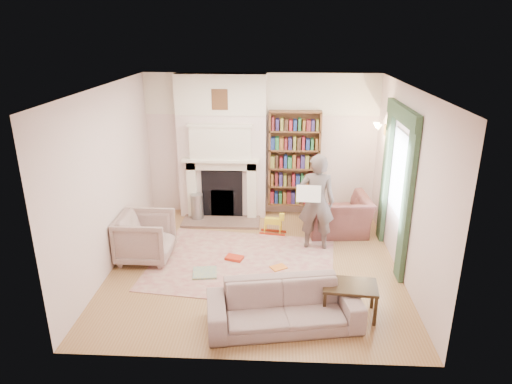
# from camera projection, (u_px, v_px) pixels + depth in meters

# --- Properties ---
(floor) EXTENTS (4.50, 4.50, 0.00)m
(floor) POSITION_uv_depth(u_px,v_px,m) (255.00, 264.00, 7.35)
(floor) COLOR #91623A
(floor) RESTS_ON ground
(ceiling) EXTENTS (4.50, 4.50, 0.00)m
(ceiling) POSITION_uv_depth(u_px,v_px,m) (255.00, 88.00, 6.39)
(ceiling) COLOR white
(ceiling) RESTS_ON wall_back
(wall_back) EXTENTS (4.50, 0.00, 4.50)m
(wall_back) POSITION_uv_depth(u_px,v_px,m) (261.00, 146.00, 8.98)
(wall_back) COLOR silver
(wall_back) RESTS_ON floor
(wall_front) EXTENTS (4.50, 0.00, 4.50)m
(wall_front) POSITION_uv_depth(u_px,v_px,m) (244.00, 251.00, 4.76)
(wall_front) COLOR silver
(wall_front) RESTS_ON floor
(wall_left) EXTENTS (0.00, 4.50, 4.50)m
(wall_left) POSITION_uv_depth(u_px,v_px,m) (109.00, 180.00, 6.98)
(wall_left) COLOR silver
(wall_left) RESTS_ON floor
(wall_right) EXTENTS (0.00, 4.50, 4.50)m
(wall_right) POSITION_uv_depth(u_px,v_px,m) (406.00, 185.00, 6.76)
(wall_right) COLOR silver
(wall_right) RESTS_ON floor
(fireplace) EXTENTS (1.70, 0.58, 2.80)m
(fireplace) POSITION_uv_depth(u_px,v_px,m) (222.00, 148.00, 8.83)
(fireplace) COLOR silver
(fireplace) RESTS_ON floor
(bookcase) EXTENTS (1.00, 0.24, 1.85)m
(bookcase) POSITION_uv_depth(u_px,v_px,m) (294.00, 159.00, 8.90)
(bookcase) COLOR brown
(bookcase) RESTS_ON floor
(window) EXTENTS (0.02, 0.90, 1.30)m
(window) POSITION_uv_depth(u_px,v_px,m) (399.00, 173.00, 7.12)
(window) COLOR silver
(window) RESTS_ON wall_right
(curtain_left) EXTENTS (0.07, 0.32, 2.40)m
(curtain_left) POSITION_uv_depth(u_px,v_px,m) (407.00, 204.00, 6.55)
(curtain_left) COLOR #334D31
(curtain_left) RESTS_ON floor
(curtain_right) EXTENTS (0.07, 0.32, 2.40)m
(curtain_right) POSITION_uv_depth(u_px,v_px,m) (386.00, 175.00, 7.86)
(curtain_right) COLOR #334D31
(curtain_right) RESTS_ON floor
(pelmet) EXTENTS (0.09, 1.70, 0.24)m
(pelmet) POSITION_uv_depth(u_px,v_px,m) (403.00, 114.00, 6.81)
(pelmet) COLOR #334D31
(pelmet) RESTS_ON wall_right
(wall_sconce) EXTENTS (0.20, 0.24, 0.24)m
(wall_sconce) POSITION_uv_depth(u_px,v_px,m) (375.00, 130.00, 8.01)
(wall_sconce) COLOR gold
(wall_sconce) RESTS_ON wall_right
(rug) EXTENTS (3.14, 2.55, 0.01)m
(rug) POSITION_uv_depth(u_px,v_px,m) (242.00, 263.00, 7.38)
(rug) COLOR #BFB290
(rug) RESTS_ON floor
(armchair_reading) EXTENTS (1.20, 1.08, 0.72)m
(armchair_reading) POSITION_uv_depth(u_px,v_px,m) (338.00, 215.00, 8.34)
(armchair_reading) COLOR #4E2A29
(armchair_reading) RESTS_ON floor
(armchair_left) EXTENTS (0.86, 0.83, 0.77)m
(armchair_left) POSITION_uv_depth(u_px,v_px,m) (145.00, 237.00, 7.40)
(armchair_left) COLOR #BCB19B
(armchair_left) RESTS_ON floor
(sofa) EXTENTS (2.03, 1.07, 0.56)m
(sofa) POSITION_uv_depth(u_px,v_px,m) (284.00, 306.00, 5.76)
(sofa) COLOR #A09784
(sofa) RESTS_ON floor
(man_reading) EXTENTS (0.63, 0.44, 1.67)m
(man_reading) POSITION_uv_depth(u_px,v_px,m) (316.00, 202.00, 7.64)
(man_reading) COLOR #574A46
(man_reading) RESTS_ON floor
(newspaper) EXTENTS (0.40, 0.14, 0.27)m
(newspaper) POSITION_uv_depth(u_px,v_px,m) (309.00, 194.00, 7.38)
(newspaper) COLOR white
(newspaper) RESTS_ON man_reading
(coffee_table) EXTENTS (0.74, 0.52, 0.45)m
(coffee_table) POSITION_uv_depth(u_px,v_px,m) (349.00, 300.00, 5.99)
(coffee_table) COLOR #332312
(coffee_table) RESTS_ON floor
(paraffin_heater) EXTENTS (0.31, 0.31, 0.55)m
(paraffin_heater) POSITION_uv_depth(u_px,v_px,m) (197.00, 207.00, 8.93)
(paraffin_heater) COLOR #95979C
(paraffin_heater) RESTS_ON floor
(rocking_horse) EXTENTS (0.50, 0.26, 0.42)m
(rocking_horse) POSITION_uv_depth(u_px,v_px,m) (273.00, 223.00, 8.36)
(rocking_horse) COLOR gold
(rocking_horse) RESTS_ON rug
(board_game) EXTENTS (0.42, 0.42, 0.03)m
(board_game) POSITION_uv_depth(u_px,v_px,m) (205.00, 273.00, 7.04)
(board_game) COLOR #DDCD4E
(board_game) RESTS_ON rug
(game_box_lid) EXTENTS (0.32, 0.26, 0.05)m
(game_box_lid) POSITION_uv_depth(u_px,v_px,m) (234.00, 258.00, 7.47)
(game_box_lid) COLOR #B62B14
(game_box_lid) RESTS_ON rug
(comic_annuals) EXTENTS (0.73, 0.73, 0.02)m
(comic_annuals) POSITION_uv_depth(u_px,v_px,m) (274.00, 276.00, 6.96)
(comic_annuals) COLOR red
(comic_annuals) RESTS_ON rug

